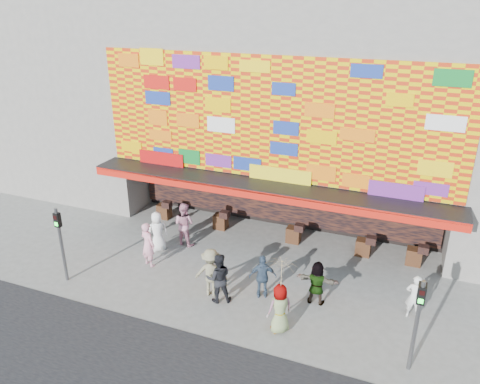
{
  "coord_description": "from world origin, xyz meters",
  "views": [
    {
      "loc": [
        5.56,
        -13.13,
        10.03
      ],
      "look_at": [
        -0.49,
        2.0,
        3.17
      ],
      "focal_mm": 35.0,
      "sensor_mm": 36.0,
      "label": 1
    }
  ],
  "objects": [
    {
      "name": "signal_right",
      "position": [
        6.2,
        -1.5,
        1.86
      ],
      "size": [
        0.22,
        0.2,
        3.0
      ],
      "color": "#59595B",
      "rests_on": "ground"
    },
    {
      "name": "ground",
      "position": [
        0.0,
        0.0,
        0.0
      ],
      "size": [
        90.0,
        90.0,
        0.0
      ],
      "primitive_type": "plane",
      "color": "slate",
      "rests_on": "ground"
    },
    {
      "name": "signal_left",
      "position": [
        -6.2,
        -1.5,
        1.86
      ],
      "size": [
        0.22,
        0.2,
        3.0
      ],
      "color": "#59595B",
      "rests_on": "ground"
    },
    {
      "name": "ped_e",
      "position": [
        1.08,
        0.25,
        0.84
      ],
      "size": [
        1.06,
        0.75,
        1.68
      ],
      "primitive_type": "imported",
      "rotation": [
        0.0,
        0.0,
        3.53
      ],
      "color": "#374960",
      "rests_on": "ground"
    },
    {
      "name": "ped_c",
      "position": [
        -0.28,
        -0.54,
        0.93
      ],
      "size": [
        1.13,
        1.04,
        1.86
      ],
      "primitive_type": "imported",
      "rotation": [
        0.0,
        0.0,
        3.62
      ],
      "color": "black",
      "rests_on": "ground"
    },
    {
      "name": "ped_f",
      "position": [
        2.94,
        0.62,
        0.81
      ],
      "size": [
        1.53,
        0.55,
        1.62
      ],
      "primitive_type": "imported",
      "rotation": [
        0.0,
        0.0,
        3.19
      ],
      "color": "gray",
      "rests_on": "ground"
    },
    {
      "name": "ped_b",
      "position": [
        -3.86,
        0.6,
        0.94
      ],
      "size": [
        0.79,
        0.65,
        1.87
      ],
      "primitive_type": "imported",
      "rotation": [
        0.0,
        0.0,
        2.8
      ],
      "color": "pink",
      "rests_on": "ground"
    },
    {
      "name": "shop_building",
      "position": [
        0.0,
        8.18,
        5.23
      ],
      "size": [
        15.2,
        9.4,
        10.0
      ],
      "color": "gray",
      "rests_on": "ground"
    },
    {
      "name": "ped_i",
      "position": [
        -3.35,
        2.68,
        0.96
      ],
      "size": [
        1.03,
        0.85,
        1.93
      ],
      "primitive_type": "imported",
      "rotation": [
        0.0,
        0.0,
        3.01
      ],
      "color": "pink",
      "rests_on": "ground"
    },
    {
      "name": "ped_h",
      "position": [
        6.14,
        1.03,
        0.81
      ],
      "size": [
        0.6,
        0.4,
        1.61
      ],
      "primitive_type": "imported",
      "rotation": [
        0.0,
        0.0,
        3.17
      ],
      "color": "silver",
      "rests_on": "ground"
    },
    {
      "name": "parasol",
      "position": [
        2.19,
        -1.3,
        2.17
      ],
      "size": [
        1.11,
        1.13,
        1.89
      ],
      "color": "beige",
      "rests_on": "ground"
    },
    {
      "name": "ped_a",
      "position": [
        -4.14,
        1.78,
        0.88
      ],
      "size": [
        1.01,
        1.0,
        1.76
      ],
      "primitive_type": "imported",
      "rotation": [
        0.0,
        0.0,
        3.89
      ],
      "color": "white",
      "rests_on": "ground"
    },
    {
      "name": "neighbor_left",
      "position": [
        -13.0,
        8.0,
        6.0
      ],
      "size": [
        11.0,
        8.0,
        12.0
      ],
      "primitive_type": "cube",
      "color": "gray",
      "rests_on": "ground"
    },
    {
      "name": "ped_g",
      "position": [
        2.19,
        -1.3,
        0.86
      ],
      "size": [
        0.98,
        0.97,
        1.72
      ],
      "primitive_type": "imported",
      "rotation": [
        0.0,
        0.0,
        3.9
      ],
      "color": "gray",
      "rests_on": "ground"
    },
    {
      "name": "ped_d",
      "position": [
        -0.69,
        -0.29,
        0.91
      ],
      "size": [
        1.3,
        0.92,
        1.83
      ],
      "primitive_type": "imported",
      "rotation": [
        0.0,
        0.0,
        3.36
      ],
      "color": "gray",
      "rests_on": "ground"
    }
  ]
}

